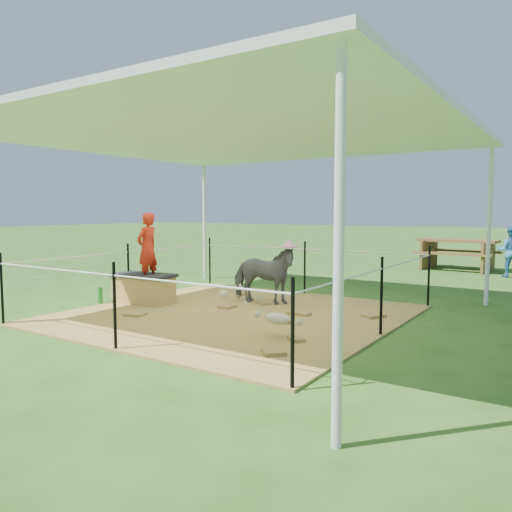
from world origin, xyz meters
The scene contains 13 objects.
ground centered at (0.00, 0.00, 0.00)m, with size 90.00×90.00×0.00m, color #2D5919.
hay_patch centered at (0.00, 0.00, 0.01)m, with size 4.60×4.60×0.03m, color brown.
canopy_tent centered at (0.00, 0.00, 2.69)m, with size 6.30×6.30×2.90m.
rope_fence centered at (0.00, 0.00, 0.64)m, with size 4.54×4.54×1.00m.
straw_bale centered at (-1.79, -0.09, 0.25)m, with size 0.97×0.49×0.43m, color #AB803E.
dark_cloth centered at (-1.79, -0.09, 0.49)m, with size 1.04×0.54×0.05m, color black.
woman centered at (-1.69, -0.09, 1.05)m, with size 0.43×0.28×1.17m, color red.
green_bottle centered at (-2.34, -0.54, 0.17)m, with size 0.08×0.08×0.27m, color #1B7A22.
pony centered at (-0.08, 0.93, 0.51)m, with size 0.51×1.13×0.95m, color #4A4A4F.
pink_hat centered at (-0.08, 0.93, 1.05)m, with size 0.30×0.30×0.14m, color pink.
foal centered at (1.25, -0.83, 0.29)m, with size 0.92×0.51×0.51m, color #BDAA8A, non-canonical shape.
picnic_table_near centered at (1.53, 8.03, 0.40)m, with size 1.94×1.40×0.81m, color brown.
distant_person centered at (2.89, 7.10, 0.61)m, with size 0.60×0.47×1.23m, color #2E70AF.
Camera 1 is at (4.30, -5.94, 1.56)m, focal length 35.00 mm.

